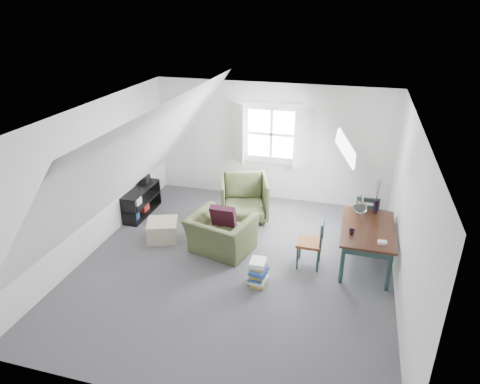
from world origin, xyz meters
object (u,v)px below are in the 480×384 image
(dining_table, at_px, (368,233))
(dining_chair_far, at_px, (366,216))
(magazine_stack, at_px, (258,273))
(dining_chair_near, at_px, (312,242))
(media_shelf, at_px, (140,203))
(ottoman, at_px, (163,230))
(armchair_far, at_px, (244,217))
(armchair_near, at_px, (221,251))

(dining_table, distance_m, dining_chair_far, 0.82)
(dining_table, relative_size, magazine_stack, 3.41)
(dining_chair_near, distance_m, media_shelf, 3.67)
(dining_chair_near, distance_m, magazine_stack, 1.04)
(ottoman, relative_size, dining_chair_far, 0.58)
(ottoman, height_order, media_shelf, media_shelf)
(ottoman, bearing_deg, dining_chair_near, -3.04)
(dining_table, relative_size, dining_chair_far, 1.50)
(armchair_far, relative_size, dining_chair_near, 1.09)
(armchair_far, relative_size, media_shelf, 0.85)
(armchair_near, height_order, ottoman, ottoman)
(dining_table, bearing_deg, dining_chair_near, -161.12)
(magazine_stack, bearing_deg, dining_chair_far, 49.29)
(armchair_far, distance_m, ottoman, 1.72)
(armchair_near, xyz_separation_m, dining_chair_near, (1.55, -0.04, 0.45))
(magazine_stack, bearing_deg, dining_table, 32.20)
(armchair_near, height_order, armchair_far, armchair_far)
(armchair_far, relative_size, dining_table, 0.68)
(armchair_near, relative_size, magazine_stack, 2.53)
(dining_chair_near, xyz_separation_m, magazine_stack, (-0.72, -0.71, -0.24))
(media_shelf, bearing_deg, dining_table, -11.74)
(dining_chair_near, relative_size, media_shelf, 0.78)
(ottoman, distance_m, media_shelf, 1.15)
(ottoman, relative_size, magazine_stack, 1.31)
(armchair_near, bearing_deg, dining_chair_near, -167.08)
(media_shelf, bearing_deg, ottoman, -45.43)
(armchair_far, bearing_deg, dining_chair_far, -24.84)
(armchair_far, relative_size, ottoman, 1.76)
(dining_chair_near, bearing_deg, armchair_near, -107.29)
(dining_chair_near, height_order, magazine_stack, dining_chair_near)
(media_shelf, bearing_deg, armchair_far, 8.67)
(dining_table, xyz_separation_m, dining_chair_near, (-0.85, -0.27, -0.15))
(ottoman, bearing_deg, dining_chair_far, 14.89)
(armchair_far, relative_size, dining_chair_far, 1.02)
(magazine_stack, bearing_deg, media_shelf, 150.22)
(armchair_near, height_order, dining_chair_far, dining_chair_far)
(ottoman, relative_size, dining_table, 0.38)
(dining_chair_near, relative_size, magazine_stack, 2.11)
(dining_chair_near, xyz_separation_m, media_shelf, (-3.55, 0.91, -0.19))
(armchair_far, height_order, dining_chair_near, dining_chair_near)
(dining_chair_near, bearing_deg, dining_table, 91.85)
(dining_chair_far, height_order, dining_chair_near, dining_chair_far)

